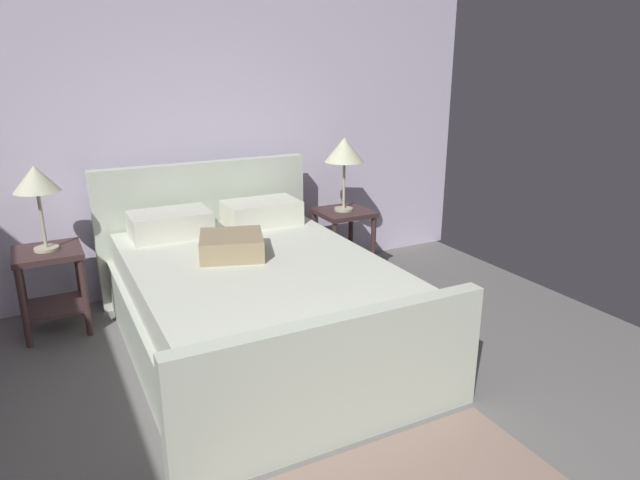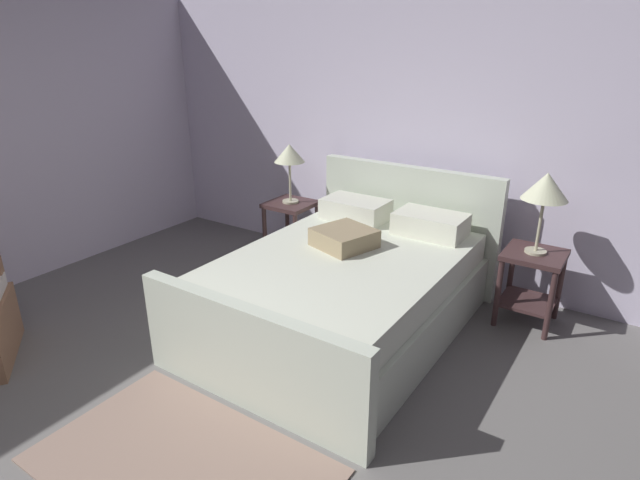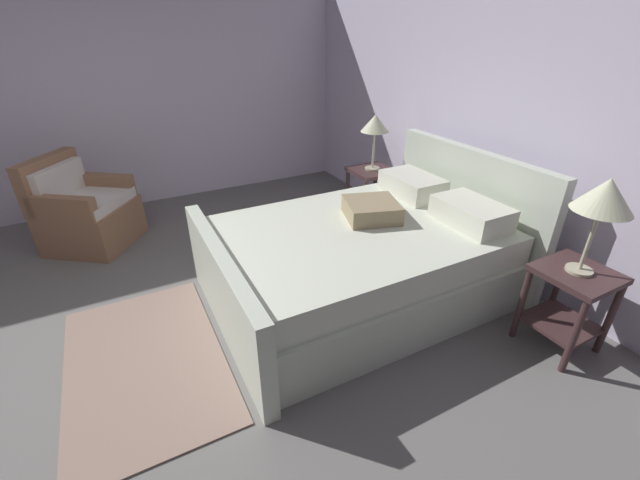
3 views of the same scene
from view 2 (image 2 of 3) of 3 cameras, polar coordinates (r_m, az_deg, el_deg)
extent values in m
cube|color=silver|center=(4.91, 9.13, 11.19)|extent=(5.60, 0.12, 2.56)
cube|color=silver|center=(4.03, 2.60, -7.23)|extent=(1.58, 2.11, 0.40)
cube|color=silver|center=(4.79, 9.51, 1.71)|extent=(1.69, 0.11, 1.08)
cube|color=silver|center=(3.20, -7.90, -12.74)|extent=(1.69, 0.11, 0.69)
cube|color=silver|center=(3.89, 2.67, -3.22)|extent=(1.50, 2.05, 0.22)
cube|color=silver|center=(4.60, 3.93, 3.40)|extent=(0.56, 0.36, 0.18)
cube|color=silver|center=(4.32, 12.05, 1.73)|extent=(0.56, 0.36, 0.18)
cube|color=#988562|center=(3.99, 2.68, 0.24)|extent=(0.50, 0.50, 0.14)
cube|color=#3F2929|center=(4.28, 22.56, -1.53)|extent=(0.44, 0.44, 0.04)
cube|color=#3F2929|center=(4.44, 21.83, -6.29)|extent=(0.40, 0.40, 0.02)
cylinder|color=#3F2929|center=(4.26, 18.97, -5.57)|extent=(0.04, 0.04, 0.56)
cylinder|color=#3F2929|center=(4.21, 23.96, -6.68)|extent=(0.04, 0.04, 0.56)
cylinder|color=#3F2929|center=(4.60, 20.23, -3.71)|extent=(0.04, 0.04, 0.56)
cylinder|color=#3F2929|center=(4.55, 24.85, -4.71)|extent=(0.04, 0.04, 0.56)
cylinder|color=#B7B293|center=(4.27, 22.62, -1.16)|extent=(0.16, 0.16, 0.02)
cylinder|color=#B7B293|center=(4.20, 23.02, 1.50)|extent=(0.02, 0.02, 0.40)
cone|color=beige|center=(4.12, 23.62, 5.45)|extent=(0.33, 0.33, 0.20)
cube|color=#3F2929|center=(5.18, -3.26, 3.95)|extent=(0.44, 0.44, 0.04)
cube|color=#3F2929|center=(5.31, -3.17, -0.17)|extent=(0.40, 0.40, 0.02)
cylinder|color=#3F2929|center=(5.24, -6.09, 0.63)|extent=(0.04, 0.04, 0.56)
cylinder|color=#3F2929|center=(5.03, -2.72, -0.21)|extent=(0.04, 0.04, 0.56)
cylinder|color=#3F2929|center=(5.52, -3.62, 1.80)|extent=(0.04, 0.04, 0.56)
cylinder|color=#3F2929|center=(5.32, -0.33, 1.05)|extent=(0.04, 0.04, 0.56)
cylinder|color=#B7B293|center=(5.17, -3.27, 4.27)|extent=(0.16, 0.16, 0.02)
cylinder|color=#B7B293|center=(5.11, -3.31, 6.45)|extent=(0.02, 0.02, 0.39)
cone|color=beige|center=(5.05, -3.38, 9.53)|extent=(0.30, 0.30, 0.17)
cube|color=gray|center=(3.10, -15.06, -22.82)|extent=(1.59, 0.98, 0.01)
camera|label=1|loc=(3.00, -59.22, 5.42)|focal=31.67mm
camera|label=3|loc=(1.56, 52.72, 7.74)|focal=22.56mm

